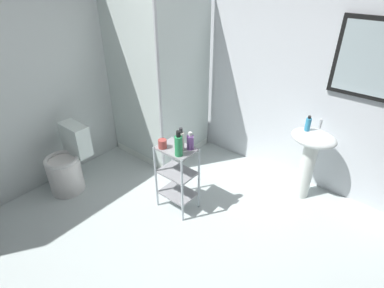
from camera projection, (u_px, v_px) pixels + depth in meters
name	position (u px, v px, depth m)	size (l,w,h in m)	color
ground_plane	(167.00, 249.00, 2.85)	(4.20, 4.20, 0.02)	silver
wall_back	(278.00, 69.00, 3.41)	(4.20, 0.14, 2.50)	white
wall_left	(34.00, 77.00, 3.20)	(0.10, 4.20, 2.50)	silver
shower_stall	(162.00, 121.00, 4.07)	(0.92, 0.92, 2.00)	white
pedestal_sink	(310.00, 152.00, 3.20)	(0.46, 0.37, 0.81)	white
sink_faucet	(320.00, 124.00, 3.13)	(0.03, 0.03, 0.10)	silver
toilet	(68.00, 165.00, 3.45)	(0.37, 0.49, 0.76)	white
storage_cart	(177.00, 173.00, 3.11)	(0.38, 0.28, 0.74)	silver
hand_soap_bottle	(308.00, 124.00, 3.08)	(0.05, 0.05, 0.16)	#389ED1
lotion_bottle_white	(181.00, 141.00, 2.87)	(0.06, 0.06, 0.24)	white
body_wash_bottle_green	(179.00, 145.00, 2.79)	(0.07, 0.07, 0.25)	#2D9C5A
conditioner_bottle_purple	(190.00, 142.00, 2.90)	(0.07, 0.07, 0.18)	#804EA2
rinse_cup	(162.00, 144.00, 2.94)	(0.08, 0.08, 0.09)	#B24742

